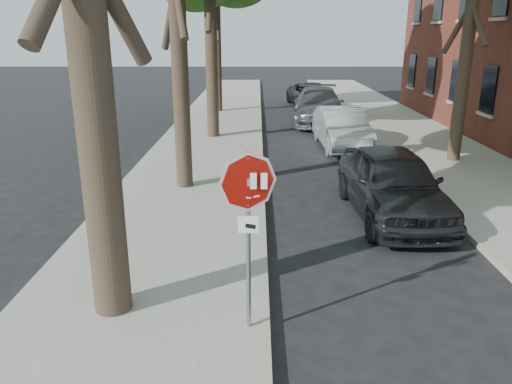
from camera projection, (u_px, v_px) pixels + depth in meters
ground at (297, 333)px, 7.29m from camera, size 120.00×120.00×0.00m
sidewalk_left at (206, 148)px, 18.70m from camera, size 4.00×55.00×0.12m
sidewalk_right at (433, 148)px, 18.68m from camera, size 4.00×55.00×0.12m
curb_left at (261, 148)px, 18.70m from camera, size 0.12×55.00×0.13m
curb_right at (378, 148)px, 18.68m from camera, size 0.12×55.00×0.13m
stop_sign at (248, 208)px, 6.67m from camera, size 0.76×0.34×2.61m
car_a at (392, 183)px, 11.72m from camera, size 2.10×4.85×1.63m
car_b at (342, 128)px, 18.79m from camera, size 1.78×4.60×1.49m
car_c at (319, 106)px, 24.02m from camera, size 2.76×5.85×1.65m
car_d at (311, 95)px, 29.40m from camera, size 2.83×5.15×1.37m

